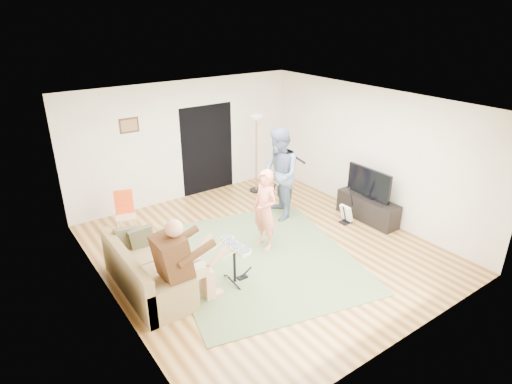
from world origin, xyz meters
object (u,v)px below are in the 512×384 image
guitar_spare (346,213)px  tv_cabinet (368,208)px  singer (265,210)px  drum_kit (235,265)px  sofa (143,276)px  torchiere_lamp (256,140)px  dining_chair (126,220)px  television (369,183)px  guitarist (279,174)px

guitar_spare → tv_cabinet: (0.48, -0.14, 0.02)m
guitar_spare → singer: bearing=173.7°
guitar_spare → drum_kit: bearing=-172.0°
singer → tv_cabinet: singer is taller
sofa → torchiere_lamp: size_ratio=1.04×
guitar_spare → dining_chair: (-3.88, 2.17, 0.08)m
torchiere_lamp → tv_cabinet: torchiere_lamp is taller
sofa → television: 4.79m
drum_kit → television: size_ratio=0.68×
sofa → drum_kit: sofa is taller
guitar_spare → television: size_ratio=0.75×
dining_chair → torchiere_lamp: bearing=21.7°
television → dining_chair: bearing=151.8°
tv_cabinet → television: (-0.05, 0.00, 0.60)m
singer → guitar_spare: size_ratio=1.89×
torchiere_lamp → tv_cabinet: (1.02, -2.61, -1.02)m
dining_chair → television: bearing=-11.5°
torchiere_lamp → television: size_ratio=1.74×
singer → television: bearing=76.4°
drum_kit → guitarist: guitarist is taller
drum_kit → singer: 1.32m
torchiere_lamp → guitar_spare: bearing=-77.8°
guitarist → torchiere_lamp: guitarist is taller
singer → tv_cabinet: bearing=76.6°
guitar_spare → dining_chair: size_ratio=0.91×
sofa → drum_kit: bearing=-26.8°
singer → dining_chair: (-1.94, 1.96, -0.45)m
drum_kit → torchiere_lamp: size_ratio=0.39×
guitar_spare → dining_chair: dining_chair is taller
sofa → guitar_spare: 4.31m
guitarist → tv_cabinet: bearing=71.2°
drum_kit → tv_cabinet: 3.51m
singer → guitar_spare: (1.94, -0.21, -0.53)m
sofa → guitar_spare: guitar_spare is taller
drum_kit → television: (3.45, 0.28, 0.53)m
tv_cabinet → drum_kit: bearing=-175.4°
singer → television: (2.38, -0.35, 0.09)m
torchiere_lamp → drum_kit: bearing=-130.7°
sofa → guitar_spare: bearing=-3.0°
sofa → dining_chair: bearing=77.8°
guitar_spare → tv_cabinet: guitar_spare is taller
tv_cabinet → television: television is taller
torchiere_lamp → sofa: bearing=-149.3°
drum_kit → dining_chair: dining_chair is taller
drum_kit → torchiere_lamp: (2.48, 2.89, 0.96)m
singer → guitarist: size_ratio=0.78×
drum_kit → guitarist: 2.60m
singer → guitarist: (0.97, 0.83, 0.21)m
sofa → torchiere_lamp: 4.50m
singer → television: 2.40m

